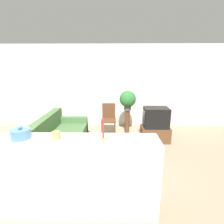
% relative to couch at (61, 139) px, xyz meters
% --- Properties ---
extents(ground_plane, '(14.00, 14.00, 0.00)m').
position_rel_couch_xyz_m(ground_plane, '(0.63, -1.45, -0.30)').
color(ground_plane, gray).
extents(wall_back, '(9.00, 0.06, 2.70)m').
position_rel_couch_xyz_m(wall_back, '(0.63, 1.98, 1.05)').
color(wall_back, silver).
rests_on(wall_back, ground_plane).
extents(couch, '(0.94, 1.89, 0.86)m').
position_rel_couch_xyz_m(couch, '(0.00, 0.00, 0.00)').
color(couch, '#476B3D').
rests_on(couch, ground_plane).
extents(tv_stand, '(0.75, 0.51, 0.41)m').
position_rel_couch_xyz_m(tv_stand, '(2.43, 0.63, -0.09)').
color(tv_stand, brown).
rests_on(tv_stand, ground_plane).
extents(television, '(0.66, 0.49, 0.53)m').
position_rel_couch_xyz_m(television, '(2.42, 0.63, 0.38)').
color(television, black).
rests_on(television, tv_stand).
extents(wooden_chair, '(0.44, 0.44, 0.92)m').
position_rel_couch_xyz_m(wooden_chair, '(1.13, 1.15, 0.22)').
color(wooden_chair, brown).
rests_on(wooden_chair, ground_plane).
extents(plant_stand, '(0.15, 0.15, 0.71)m').
position_rel_couch_xyz_m(plant_stand, '(1.70, 1.26, 0.06)').
color(plant_stand, brown).
rests_on(plant_stand, ground_plane).
extents(potted_plant, '(0.49, 0.49, 0.60)m').
position_rel_couch_xyz_m(potted_plant, '(1.70, 1.26, 0.75)').
color(potted_plant, '#4C4C51').
rests_on(potted_plant, plant_stand).
extents(foreground_counter, '(2.54, 0.44, 1.10)m').
position_rel_couch_xyz_m(foreground_counter, '(0.63, -1.81, 0.25)').
color(foreground_counter, white).
rests_on(foreground_counter, ground_plane).
extents(decorative_bowl, '(0.25, 0.25, 0.18)m').
position_rel_couch_xyz_m(decorative_bowl, '(0.09, -1.81, 0.87)').
color(decorative_bowl, '#4C7AAD').
rests_on(decorative_bowl, foreground_counter).
extents(candle_jar, '(0.11, 0.11, 0.10)m').
position_rel_couch_xyz_m(candle_jar, '(0.55, -1.81, 0.85)').
color(candle_jar, '#C6844C').
rests_on(candle_jar, foreground_counter).
extents(candlestick, '(0.07, 0.07, 0.27)m').
position_rel_couch_xyz_m(candlestick, '(1.16, -1.81, 0.89)').
color(candlestick, '#B7933D').
rests_on(candlestick, foreground_counter).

